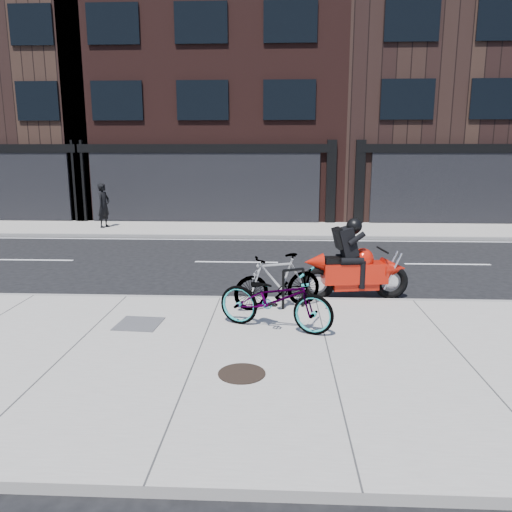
{
  "coord_description": "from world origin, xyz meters",
  "views": [
    {
      "loc": [
        1.22,
        -11.99,
        3.15
      ],
      "look_at": [
        0.73,
        -1.36,
        0.9
      ],
      "focal_mm": 35.0,
      "sensor_mm": 36.0,
      "label": 1
    }
  ],
  "objects_px": {
    "bicycle_front": "(275,299)",
    "pedestrian": "(104,205)",
    "bike_rack": "(293,285)",
    "manhole_cover": "(242,373)",
    "bicycle_rear": "(278,281)",
    "utility_grate": "(139,324)",
    "motorcycle": "(360,267)"
  },
  "relations": [
    {
      "from": "bicycle_rear",
      "to": "utility_grate",
      "type": "height_order",
      "value": "bicycle_rear"
    },
    {
      "from": "bicycle_rear",
      "to": "motorcycle",
      "type": "height_order",
      "value": "motorcycle"
    },
    {
      "from": "bicycle_front",
      "to": "bicycle_rear",
      "type": "xyz_separation_m",
      "value": [
        0.04,
        1.19,
        -0.01
      ]
    },
    {
      "from": "bicycle_rear",
      "to": "motorcycle",
      "type": "bearing_deg",
      "value": 100.35
    },
    {
      "from": "manhole_cover",
      "to": "motorcycle",
      "type": "bearing_deg",
      "value": 61.39
    },
    {
      "from": "bike_rack",
      "to": "manhole_cover",
      "type": "relative_size",
      "value": 1.21
    },
    {
      "from": "bicycle_front",
      "to": "pedestrian",
      "type": "height_order",
      "value": "pedestrian"
    },
    {
      "from": "pedestrian",
      "to": "manhole_cover",
      "type": "distance_m",
      "value": 14.77
    },
    {
      "from": "motorcycle",
      "to": "pedestrian",
      "type": "bearing_deg",
      "value": 125.43
    },
    {
      "from": "bike_rack",
      "to": "motorcycle",
      "type": "distance_m",
      "value": 1.81
    },
    {
      "from": "manhole_cover",
      "to": "pedestrian",
      "type": "bearing_deg",
      "value": 116.25
    },
    {
      "from": "pedestrian",
      "to": "bicycle_front",
      "type": "bearing_deg",
      "value": -134.07
    },
    {
      "from": "bicycle_rear",
      "to": "utility_grate",
      "type": "distance_m",
      "value": 2.74
    },
    {
      "from": "bike_rack",
      "to": "pedestrian",
      "type": "distance_m",
      "value": 12.57
    },
    {
      "from": "bicycle_rear",
      "to": "utility_grate",
      "type": "relative_size",
      "value": 2.38
    },
    {
      "from": "bicycle_rear",
      "to": "manhole_cover",
      "type": "distance_m",
      "value": 3.09
    },
    {
      "from": "bicycle_rear",
      "to": "pedestrian",
      "type": "relative_size",
      "value": 1.02
    },
    {
      "from": "motorcycle",
      "to": "pedestrian",
      "type": "height_order",
      "value": "pedestrian"
    },
    {
      "from": "bike_rack",
      "to": "bicycle_rear",
      "type": "bearing_deg",
      "value": -180.0
    },
    {
      "from": "motorcycle",
      "to": "pedestrian",
      "type": "relative_size",
      "value": 1.35
    },
    {
      "from": "bicycle_front",
      "to": "bicycle_rear",
      "type": "bearing_deg",
      "value": 18.31
    },
    {
      "from": "utility_grate",
      "to": "bicycle_rear",
      "type": "bearing_deg",
      "value": 23.56
    },
    {
      "from": "bicycle_rear",
      "to": "utility_grate",
      "type": "xyz_separation_m",
      "value": [
        -2.47,
        -1.08,
        -0.53
      ]
    },
    {
      "from": "bike_rack",
      "to": "bicycle_front",
      "type": "distance_m",
      "value": 1.24
    },
    {
      "from": "manhole_cover",
      "to": "utility_grate",
      "type": "relative_size",
      "value": 0.88
    },
    {
      "from": "bicycle_front",
      "to": "motorcycle",
      "type": "distance_m",
      "value": 2.89
    },
    {
      "from": "bicycle_front",
      "to": "utility_grate",
      "type": "height_order",
      "value": "bicycle_front"
    },
    {
      "from": "manhole_cover",
      "to": "bike_rack",
      "type": "bearing_deg",
      "value": 75.42
    },
    {
      "from": "bicycle_front",
      "to": "pedestrian",
      "type": "distance_m",
      "value": 13.37
    },
    {
      "from": "bike_rack",
      "to": "utility_grate",
      "type": "xyz_separation_m",
      "value": [
        -2.76,
        -1.08,
        -0.46
      ]
    },
    {
      "from": "bicycle_front",
      "to": "pedestrian",
      "type": "bearing_deg",
      "value": 51.57
    },
    {
      "from": "pedestrian",
      "to": "manhole_cover",
      "type": "relative_size",
      "value": 2.67
    }
  ]
}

